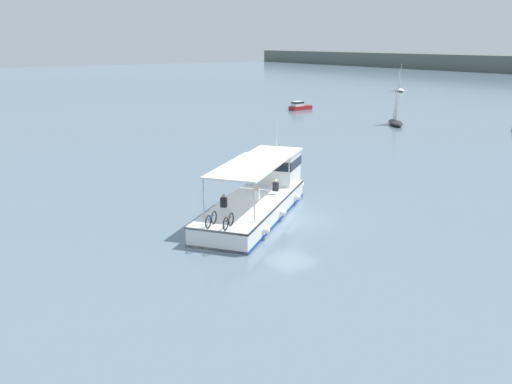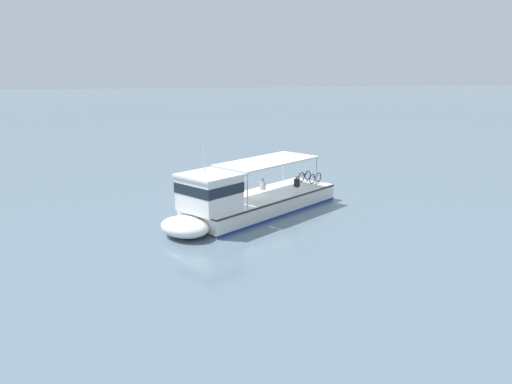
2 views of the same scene
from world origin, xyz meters
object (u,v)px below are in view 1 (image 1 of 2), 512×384
Objects in this scene: ferry_main at (262,194)px; motorboat_mid_channel at (299,106)px; sailboat_far_right at (396,121)px; sailboat_horizon_west at (399,89)px.

motorboat_mid_channel is (-36.57, 33.07, -0.47)m from ferry_main.
sailboat_far_right is 46.86m from sailboat_horizon_west.
sailboat_far_right and sailboat_horizon_west have the same top height.
ferry_main is 2.23× the size of sailboat_horizon_west.
ferry_main is at bearing -60.92° from sailboat_far_right.
sailboat_horizon_west reaches higher than ferry_main.
sailboat_far_right reaches higher than ferry_main.
sailboat_horizon_west is at bearing 125.16° from ferry_main.
sailboat_horizon_west is (-30.14, 35.87, 0.00)m from sailboat_far_right.
sailboat_far_right is at bearing -49.96° from sailboat_horizon_west.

